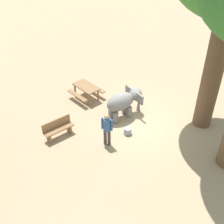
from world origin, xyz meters
The scene contains 6 objects.
ground_plane centered at (0.00, 0.00, 0.00)m, with size 60.00×60.00×0.00m, color tan.
elephant centered at (0.81, 0.53, 0.89)m, with size 1.36×2.04×1.40m.
person_handler centered at (-0.71, 2.13, 0.95)m, with size 0.38×0.40×1.62m.
wooden_bench centered at (0.74, 3.91, 0.47)m, with size 0.71×1.45×0.88m.
picnic_table_near centered at (3.16, 1.60, 0.59)m, with size 1.87×1.86×0.78m.
feed_bucket centered at (-0.47, 0.98, 0.16)m, with size 0.36×0.36×0.32m, color gray.
Camera 1 is at (-9.11, 5.87, 8.45)m, focal length 44.77 mm.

